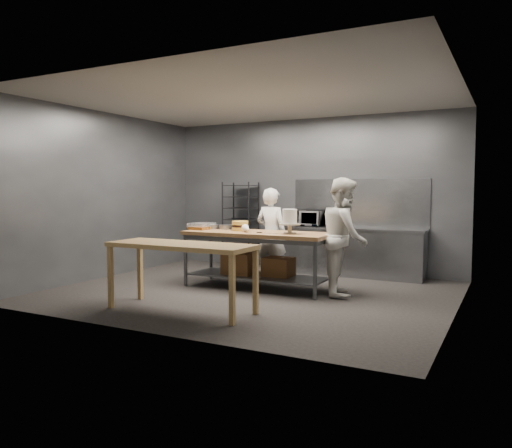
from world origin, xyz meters
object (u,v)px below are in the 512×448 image
(near_counter, at_px, (181,250))
(chef_right, at_px, (344,236))
(speed_rack, at_px, (241,226))
(frosted_cake_stand, at_px, (290,219))
(work_table, at_px, (257,253))
(layer_cake, at_px, (240,226))
(microwave, at_px, (309,218))
(chef_behind, at_px, (271,235))

(near_counter, distance_m, chef_right, 2.54)
(speed_rack, relative_size, frosted_cake_stand, 4.59)
(near_counter, xyz_separation_m, frosted_cake_stand, (0.80, 1.72, 0.34))
(work_table, xyz_separation_m, frosted_cake_stand, (0.62, -0.10, 0.58))
(chef_right, relative_size, layer_cake, 6.64)
(work_table, relative_size, microwave, 4.43)
(chef_right, height_order, frosted_cake_stand, chef_right)
(work_table, relative_size, frosted_cake_stand, 6.29)
(chef_behind, relative_size, frosted_cake_stand, 4.27)
(frosted_cake_stand, relative_size, layer_cake, 1.42)
(layer_cake, bearing_deg, chef_behind, 64.38)
(microwave, bearing_deg, frosted_cake_stand, -77.36)
(microwave, xyz_separation_m, frosted_cake_stand, (0.44, -1.96, 0.10))
(chef_right, bearing_deg, near_counter, 122.90)
(chef_behind, relative_size, layer_cake, 6.07)
(layer_cake, bearing_deg, frosted_cake_stand, -9.17)
(near_counter, distance_m, chef_behind, 2.48)
(work_table, height_order, chef_right, chef_right)
(speed_rack, bearing_deg, layer_cake, -61.24)
(speed_rack, relative_size, layer_cake, 6.52)
(work_table, height_order, near_counter, work_table)
(speed_rack, height_order, microwave, speed_rack)
(speed_rack, bearing_deg, work_table, -54.11)
(chef_behind, xyz_separation_m, layer_cake, (-0.29, -0.60, 0.19))
(near_counter, bearing_deg, chef_right, 51.23)
(chef_behind, distance_m, layer_cake, 0.69)
(work_table, distance_m, speed_rack, 2.22)
(chef_behind, height_order, layer_cake, chef_behind)
(chef_behind, bearing_deg, work_table, 102.06)
(work_table, xyz_separation_m, layer_cake, (-0.34, 0.06, 0.43))
(near_counter, bearing_deg, frosted_cake_stand, 64.99)
(frosted_cake_stand, bearing_deg, microwave, 102.64)
(chef_behind, relative_size, chef_right, 0.91)
(near_counter, height_order, frosted_cake_stand, frosted_cake_stand)
(near_counter, relative_size, chef_behind, 1.23)
(layer_cake, bearing_deg, near_counter, -85.07)
(frosted_cake_stand, bearing_deg, near_counter, -115.01)
(work_table, xyz_separation_m, chef_right, (1.41, 0.16, 0.32))
(work_table, height_order, speed_rack, speed_rack)
(microwave, xyz_separation_m, layer_cake, (-0.53, -1.80, -0.05))
(speed_rack, xyz_separation_m, chef_right, (2.70, -1.62, 0.04))
(chef_behind, height_order, microwave, chef_behind)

